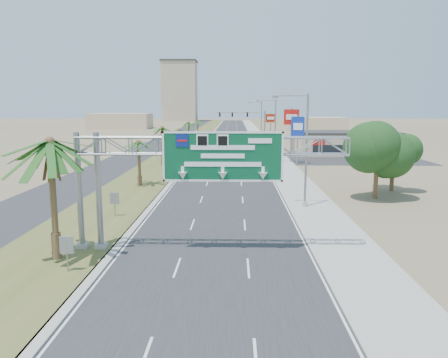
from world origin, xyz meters
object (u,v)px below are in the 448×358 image
object	(u,v)px
car_far	(223,144)
pole_sign_blue	(298,128)
signal_mast	(255,127)
pole_sign_red_far	(271,121)
palm_near	(50,143)
pole_sign_red_near	(291,120)
sign_gantry	(197,155)
car_mid_lane	(223,168)
store_building	(346,144)
car_left_lane	(188,171)
car_right_lane	(255,146)

from	to	relation	value
car_far	pole_sign_blue	distance (m)	30.89
signal_mast	pole_sign_red_far	bearing A→B (deg)	63.28
palm_near	pole_sign_blue	world-z (taller)	palm_near
pole_sign_red_near	palm_near	bearing A→B (deg)	-113.18
sign_gantry	car_mid_lane	distance (m)	32.60
store_building	pole_sign_red_near	world-z (taller)	pole_sign_red_near
car_left_lane	pole_sign_red_far	world-z (taller)	pole_sign_red_far
store_building	car_far	world-z (taller)	store_building
car_far	store_building	bearing A→B (deg)	-30.90
car_mid_lane	pole_sign_blue	world-z (taller)	pole_sign_blue
store_building	car_mid_lane	xyz separation A→B (m)	(-22.41, -23.93, -1.36)
palm_near	pole_sign_red_far	bearing A→B (deg)	75.73
car_right_lane	car_mid_lane	bearing A→B (deg)	-106.93
car_mid_lane	pole_sign_red_near	xyz separation A→B (m)	(10.52, 11.04, 6.15)
car_left_lane	car_mid_lane	bearing A→B (deg)	32.21
signal_mast	car_right_lane	distance (m)	4.87
palm_near	store_building	bearing A→B (deg)	61.72
car_right_lane	pole_sign_red_far	distance (m)	7.95
palm_near	pole_sign_red_far	distance (m)	73.86
car_mid_lane	pole_sign_blue	xyz separation A→B (m)	(11.31, 9.30, 4.93)
pole_sign_red_far	car_left_lane	bearing A→B (deg)	-108.65
car_left_lane	pole_sign_blue	distance (m)	20.55
pole_sign_blue	pole_sign_red_far	world-z (taller)	pole_sign_blue
car_far	car_left_lane	bearing A→B (deg)	-96.00
car_mid_lane	car_far	size ratio (longest dim) A/B	0.70
signal_mast	car_right_lane	xyz separation A→B (m)	(0.33, 2.61, -4.10)
pole_sign_red_far	pole_sign_red_near	bearing A→B (deg)	-87.59
signal_mast	car_left_lane	world-z (taller)	signal_mast
sign_gantry	palm_near	size ratio (longest dim) A/B	2.01
sign_gantry	car_far	size ratio (longest dim) A/B	3.05
car_right_lane	car_far	distance (m)	8.37
car_right_lane	car_far	xyz separation A→B (m)	(-6.92, 4.71, 0.05)
store_building	pole_sign_blue	xyz separation A→B (m)	(-11.10, -14.63, 3.57)
signal_mast	car_left_lane	xyz separation A→B (m)	(-9.90, -33.07, -4.05)
car_mid_lane	pole_sign_red_near	size ratio (longest dim) A/B	0.45
car_left_lane	car_far	distance (m)	40.53
sign_gantry	palm_near	distance (m)	8.41
car_right_lane	pole_sign_red_far	size ratio (longest dim) A/B	0.72
pole_sign_blue	car_right_lane	bearing A→B (deg)	103.09
store_building	car_left_lane	world-z (taller)	store_building
store_building	car_right_lane	size ratio (longest dim) A/B	3.35
pole_sign_red_near	car_mid_lane	bearing A→B (deg)	-133.63
pole_sign_blue	palm_near	bearing A→B (deg)	-114.87
palm_near	pole_sign_blue	size ratio (longest dim) A/B	1.10
car_mid_lane	pole_sign_red_near	bearing A→B (deg)	47.21
sign_gantry	signal_mast	xyz separation A→B (m)	(6.23, 62.05, -1.21)
palm_near	store_building	distance (m)	66.04
palm_near	signal_mast	size ratio (longest dim) A/B	0.81
pole_sign_blue	pole_sign_red_far	bearing A→B (deg)	93.85
store_building	car_mid_lane	size ratio (longest dim) A/B	4.66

